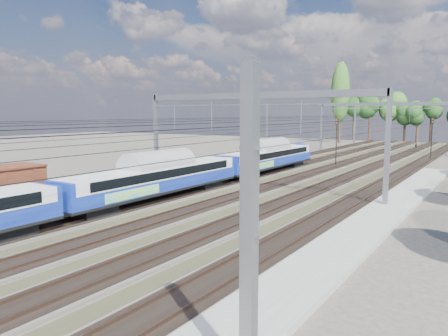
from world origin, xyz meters
The scene contains 9 objects.
track_bed centered at (0.00, 45.00, 0.10)m, with size 21.00×130.00×0.34m.
platform centered at (12.00, 20.00, 0.15)m, with size 3.00×70.00×0.30m, color gray.
catenary centered at (0.33, 52.69, 6.40)m, with size 25.65×130.00×9.00m.
tree_belt centered at (7.67, 91.50, 8.00)m, with size 40.46×102.06×11.79m.
poplar centered at (-14.50, 98.00, 11.89)m, with size 4.40×4.40×19.04m.
emu_train centered at (-4.50, 21.94, 2.39)m, with size 2.78×58.80×4.06m.
worker centered at (3.86, 90.21, 0.81)m, with size 0.59×0.39×1.62m, color black.
signal_near centered at (-0.37, 53.79, 4.01)m, with size 0.46×0.43×6.34m.
signal_far centered at (9.59, 67.48, 4.03)m, with size 0.43×0.39×6.37m.
Camera 1 is at (18.92, -4.05, 7.21)m, focal length 35.00 mm.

